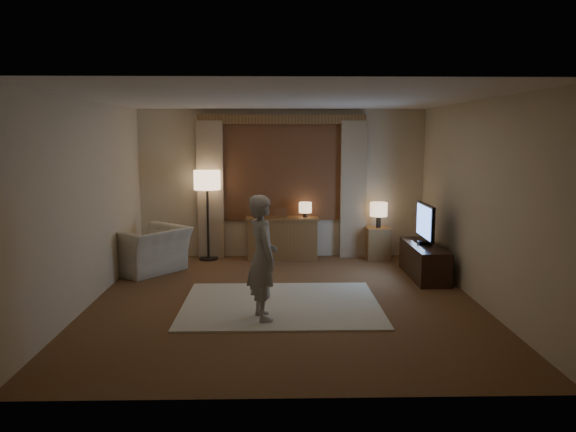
{
  "coord_description": "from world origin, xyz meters",
  "views": [
    {
      "loc": [
        -0.13,
        -7.12,
        2.16
      ],
      "look_at": [
        0.06,
        0.6,
        1.04
      ],
      "focal_mm": 35.0,
      "sensor_mm": 36.0,
      "label": 1
    }
  ],
  "objects_px": {
    "sideboard": "(282,239)",
    "tv_stand": "(424,261)",
    "side_table": "(378,243)",
    "armchair": "(148,250)",
    "person": "(262,257)"
  },
  "relations": [
    {
      "from": "side_table",
      "to": "person",
      "type": "xyz_separation_m",
      "value": [
        -1.94,
        -3.2,
        0.47
      ]
    },
    {
      "from": "armchair",
      "to": "tv_stand",
      "type": "relative_size",
      "value": 0.78
    },
    {
      "from": "sideboard",
      "to": "side_table",
      "type": "distance_m",
      "value": 1.67
    },
    {
      "from": "person",
      "to": "side_table",
      "type": "bearing_deg",
      "value": -48.06
    },
    {
      "from": "sideboard",
      "to": "tv_stand",
      "type": "xyz_separation_m",
      "value": [
        2.15,
        -1.3,
        -0.1
      ]
    },
    {
      "from": "side_table",
      "to": "person",
      "type": "height_order",
      "value": "person"
    },
    {
      "from": "tv_stand",
      "to": "person",
      "type": "height_order",
      "value": "person"
    },
    {
      "from": "sideboard",
      "to": "side_table",
      "type": "relative_size",
      "value": 2.14
    },
    {
      "from": "armchair",
      "to": "side_table",
      "type": "relative_size",
      "value": 1.96
    },
    {
      "from": "tv_stand",
      "to": "person",
      "type": "bearing_deg",
      "value": -141.15
    },
    {
      "from": "person",
      "to": "armchair",
      "type": "bearing_deg",
      "value": 21.52
    },
    {
      "from": "armchair",
      "to": "tv_stand",
      "type": "xyz_separation_m",
      "value": [
        4.28,
        -0.4,
        -0.11
      ]
    },
    {
      "from": "tv_stand",
      "to": "side_table",
      "type": "bearing_deg",
      "value": 111.13
    },
    {
      "from": "side_table",
      "to": "tv_stand",
      "type": "distance_m",
      "value": 1.34
    },
    {
      "from": "sideboard",
      "to": "tv_stand",
      "type": "distance_m",
      "value": 2.51
    }
  ]
}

